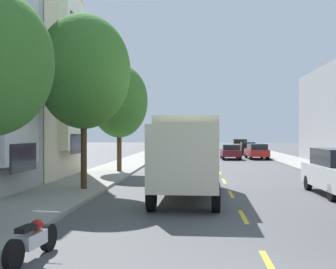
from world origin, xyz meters
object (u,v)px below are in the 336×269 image
at_px(delivery_box_truck, 188,151).
at_px(parked_wagon_red, 257,151).
at_px(parked_hatchback_black, 248,148).
at_px(parked_pickup_orange, 240,146).
at_px(street_tree_third, 119,101).
at_px(parked_motorcycle, 33,240).
at_px(moving_burgundy_sedan, 231,152).
at_px(street_tree_second, 84,72).

xyz_separation_m(delivery_box_truck, parked_wagon_red, (6.20, 25.92, -1.05)).
bearing_deg(parked_hatchback_black, parked_pickup_orange, 91.33).
height_order(street_tree_third, parked_hatchback_black, street_tree_third).
distance_m(parked_wagon_red, parked_motorcycle, 36.14).
relative_size(delivery_box_truck, parked_pickup_orange, 1.53).
xyz_separation_m(parked_wagon_red, parked_hatchback_black, (0.00, 8.00, -0.05)).
relative_size(parked_pickup_orange, moving_burgundy_sedan, 1.18).
bearing_deg(street_tree_third, delivery_box_truck, -65.09).
distance_m(street_tree_third, moving_burgundy_sedan, 17.92).
bearing_deg(parked_pickup_orange, moving_burgundy_sedan, -99.06).
xyz_separation_m(street_tree_third, parked_hatchback_black, (10.81, 24.01, -3.85)).
bearing_deg(street_tree_second, parked_wagon_red, 66.38).
xyz_separation_m(parked_wagon_red, moving_burgundy_sedan, (-2.60, -0.55, -0.05)).
xyz_separation_m(street_tree_second, street_tree_third, (0.00, 8.70, -0.67)).
bearing_deg(parked_wagon_red, street_tree_second, -113.62).
xyz_separation_m(moving_burgundy_sedan, parked_motorcycle, (-6.55, -34.41, -0.34)).
bearing_deg(delivery_box_truck, parked_motorcycle, -108.09).
bearing_deg(moving_burgundy_sedan, parked_pickup_orange, 80.94).
distance_m(moving_burgundy_sedan, parked_motorcycle, 35.03).
xyz_separation_m(street_tree_second, parked_motorcycle, (1.65, -10.25, -4.87)).
distance_m(delivery_box_truck, parked_hatchback_black, 34.50).
height_order(parked_wagon_red, parked_hatchback_black, same).
bearing_deg(parked_pickup_orange, parked_motorcycle, -100.25).
bearing_deg(delivery_box_truck, street_tree_second, 165.23).
xyz_separation_m(street_tree_second, delivery_box_truck, (4.60, -1.21, -3.42)).
height_order(street_tree_third, parked_motorcycle, street_tree_third).
bearing_deg(parked_hatchback_black, delivery_box_truck, -100.36).
xyz_separation_m(street_tree_second, moving_burgundy_sedan, (8.20, 24.16, -4.53)).
height_order(street_tree_second, parked_hatchback_black, street_tree_second).
height_order(street_tree_second, parked_motorcycle, street_tree_second).
xyz_separation_m(parked_hatchback_black, moving_burgundy_sedan, (-2.61, -8.55, -0.01)).
bearing_deg(street_tree_second, street_tree_third, 90.00).
height_order(street_tree_third, delivery_box_truck, street_tree_third).
bearing_deg(parked_pickup_orange, parked_hatchback_black, -88.67).
bearing_deg(delivery_box_truck, street_tree_third, 114.91).
bearing_deg(street_tree_second, delivery_box_truck, -14.77).
height_order(parked_wagon_red, moving_burgundy_sedan, parked_wagon_red).
distance_m(street_tree_second, parked_pickup_orange, 41.16).
relative_size(parked_pickup_orange, parked_hatchback_black, 1.33).
xyz_separation_m(delivery_box_truck, parked_pickup_orange, (6.04, 40.73, -1.03)).
height_order(street_tree_second, delivery_box_truck, street_tree_second).
bearing_deg(street_tree_second, parked_motorcycle, -80.85).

